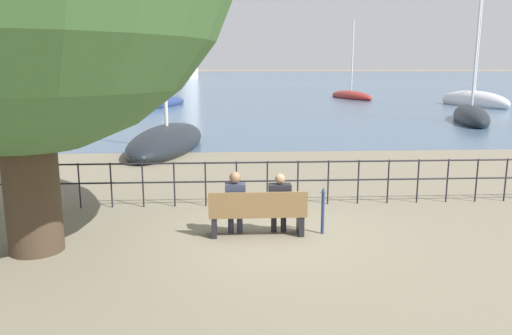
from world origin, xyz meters
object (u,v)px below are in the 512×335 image
(sailboat_5, at_px, (161,103))
(seated_person_right, at_px, (280,201))
(sailboat_3, at_px, (167,141))
(seated_person_left, at_px, (235,200))
(sailboat_2, at_px, (474,101))
(park_bench, at_px, (258,214))
(sailboat_4, at_px, (471,117))
(sailboat_0, at_px, (351,96))
(closed_umbrella, at_px, (323,208))
(harbor_lighthouse, at_px, (185,36))

(sailboat_5, bearing_deg, seated_person_right, -60.35)
(sailboat_3, relative_size, sailboat_5, 1.12)
(seated_person_left, xyz_separation_m, sailboat_2, (19.97, 30.51, -0.28))
(park_bench, distance_m, seated_person_right, 0.49)
(sailboat_2, height_order, sailboat_4, sailboat_2)
(sailboat_0, relative_size, sailboat_3, 0.86)
(seated_person_left, distance_m, closed_umbrella, 1.70)
(park_bench, distance_m, closed_umbrella, 1.27)
(closed_umbrella, bearing_deg, sailboat_2, 59.08)
(seated_person_left, height_order, sailboat_2, sailboat_2)
(park_bench, distance_m, sailboat_3, 10.99)
(seated_person_left, xyz_separation_m, sailboat_0, (12.39, 40.71, -0.44))
(seated_person_left, bearing_deg, seated_person_right, 0.06)
(harbor_lighthouse, bearing_deg, sailboat_4, -76.64)
(sailboat_5, bearing_deg, sailboat_4, -14.14)
(seated_person_left, distance_m, sailboat_0, 42.56)
(park_bench, bearing_deg, sailboat_5, 100.40)
(seated_person_left, distance_m, seated_person_right, 0.85)
(seated_person_right, relative_size, closed_umbrella, 1.30)
(seated_person_left, distance_m, sailboat_3, 10.82)
(sailboat_0, bearing_deg, harbor_lighthouse, 91.51)
(sailboat_0, bearing_deg, sailboat_5, -166.89)
(park_bench, xyz_separation_m, seated_person_left, (-0.43, 0.08, 0.26))
(sailboat_0, xyz_separation_m, sailboat_5, (-17.77, -9.14, 0.01))
(closed_umbrella, height_order, sailboat_0, sailboat_0)
(seated_person_right, distance_m, sailboat_5, 32.19)
(seated_person_right, relative_size, sailboat_5, 0.15)
(sailboat_2, distance_m, sailboat_5, 25.38)
(park_bench, xyz_separation_m, sailboat_4, (13.67, 19.19, -0.12))
(sailboat_2, bearing_deg, sailboat_3, -152.77)
(closed_umbrella, bearing_deg, sailboat_0, 75.28)
(sailboat_0, relative_size, sailboat_5, 0.97)
(closed_umbrella, xyz_separation_m, sailboat_3, (-4.20, 10.53, -0.23))
(seated_person_right, xyz_separation_m, sailboat_0, (11.54, 40.71, -0.41))
(sailboat_2, xyz_separation_m, sailboat_4, (-5.88, -11.40, -0.09))
(harbor_lighthouse, bearing_deg, sailboat_5, -86.81)
(park_bench, relative_size, sailboat_3, 0.20)
(park_bench, bearing_deg, closed_umbrella, 3.06)
(seated_person_left, height_order, sailboat_3, sailboat_3)
(seated_person_left, xyz_separation_m, harbor_lighthouse, (-10.46, 122.46, 10.01))
(closed_umbrella, distance_m, sailboat_4, 22.79)
(sailboat_0, distance_m, sailboat_2, 12.72)
(sailboat_4, bearing_deg, harbor_lighthouse, 122.11)
(park_bench, relative_size, sailboat_4, 0.19)
(park_bench, height_order, sailboat_3, sailboat_3)
(park_bench, xyz_separation_m, seated_person_right, (0.43, 0.08, 0.23))
(park_bench, relative_size, harbor_lighthouse, 0.08)
(sailboat_5, relative_size, harbor_lighthouse, 0.36)
(park_bench, height_order, seated_person_left, seated_person_left)
(harbor_lighthouse, bearing_deg, seated_person_right, -84.72)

